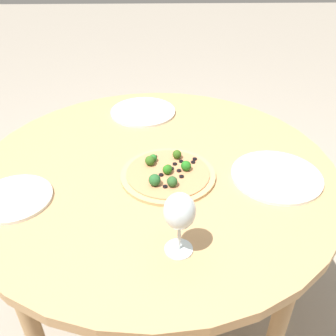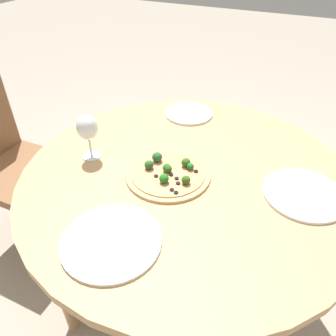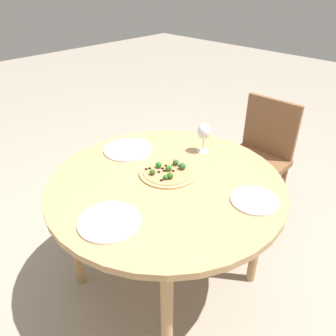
{
  "view_description": "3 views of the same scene",
  "coord_description": "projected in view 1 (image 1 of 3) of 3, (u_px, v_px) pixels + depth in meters",
  "views": [
    {
      "loc": [
        -0.97,
        -0.02,
        1.37
      ],
      "look_at": [
        -0.06,
        -0.04,
        0.73
      ],
      "focal_mm": 40.0,
      "sensor_mm": 36.0,
      "label": 1
    },
    {
      "loc": [
        0.31,
        -0.82,
        1.39
      ],
      "look_at": [
        -0.06,
        -0.04,
        0.73
      ],
      "focal_mm": 35.0,
      "sensor_mm": 36.0,
      "label": 2
    },
    {
      "loc": [
        0.92,
        0.92,
        1.57
      ],
      "look_at": [
        -0.06,
        -0.04,
        0.73
      ],
      "focal_mm": 35.0,
      "sensor_mm": 36.0,
      "label": 3
    }
  ],
  "objects": [
    {
      "name": "plate_far",
      "position": [
        276.0,
        176.0,
        1.12
      ],
      "size": [
        0.27,
        0.27,
        0.01
      ],
      "color": "silver",
      "rests_on": "dining_table"
    },
    {
      "name": "plate_side",
      "position": [
        14.0,
        198.0,
        1.04
      ],
      "size": [
        0.21,
        0.21,
        0.01
      ],
      "color": "silver",
      "rests_on": "dining_table"
    },
    {
      "name": "pizza",
      "position": [
        168.0,
        173.0,
        1.12
      ],
      "size": [
        0.29,
        0.29,
        0.05
      ],
      "color": "tan",
      "rests_on": "dining_table"
    },
    {
      "name": "plate_near",
      "position": [
        143.0,
        112.0,
        1.48
      ],
      "size": [
        0.25,
        0.25,
        0.01
      ],
      "color": "silver",
      "rests_on": "dining_table"
    },
    {
      "name": "dining_table",
      "position": [
        155.0,
        182.0,
        1.21
      ],
      "size": [
        1.13,
        1.13,
        0.7
      ],
      "color": "tan",
      "rests_on": "ground_plane"
    },
    {
      "name": "wine_glass",
      "position": [
        180.0,
        213.0,
        0.82
      ],
      "size": [
        0.07,
        0.07,
        0.17
      ],
      "color": "silver",
      "rests_on": "dining_table"
    },
    {
      "name": "ground_plane",
      "position": [
        158.0,
        303.0,
        1.58
      ],
      "size": [
        12.0,
        12.0,
        0.0
      ],
      "primitive_type": "plane",
      "color": "gray"
    }
  ]
}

